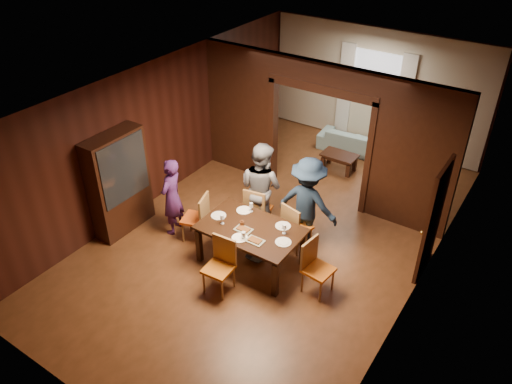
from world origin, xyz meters
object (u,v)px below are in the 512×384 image
Objects in this scene: chair_right at (319,269)px; chair_near at (218,267)px; person_purple at (172,197)px; hutch at (119,183)px; chair_far_r at (298,226)px; sofa at (357,142)px; chair_left at (195,217)px; person_grey at (261,187)px; coffee_table at (339,162)px; person_navy at (308,203)px; dining_table at (251,245)px; chair_far_l at (258,208)px.

chair_near is at bearing 129.65° from chair_right.
hutch is (-0.88, -0.44, 0.23)m from person_purple.
chair_far_r and chair_near have the same top height.
chair_left is at bearing 72.58° from sofa.
coffee_table is (0.29, 2.84, -0.71)m from person_grey.
person_purple is 2.52m from person_navy.
sofa is 0.92× the size of hutch.
chair_right is at bearing 158.12° from person_grey.
person_grey is 1.19m from dining_table.
dining_table is at bearing 74.76° from chair_far_r.
person_grey is 2.64m from hutch.
sofa is 4.87m from dining_table.
dining_table is at bearing 80.66° from person_purple.
chair_near is (1.70, -0.82, -0.29)m from person_purple.
chair_far_l is (-0.95, -0.16, -0.40)m from person_navy.
chair_far_l is at bearing 70.19° from chair_right.
person_purple is at bearing 25.83° from chair_far_l.
person_navy reaches higher than chair_right.
hutch is (-2.20, -1.46, 0.09)m from person_grey.
person_navy is at bearing 63.95° from dining_table.
person_purple is 1.94× the size of coffee_table.
person_purple is at bearing 35.32° from chair_far_r.
chair_left is at bearing 57.03° from person_grey.
person_purple is 1.60× the size of chair_right.
coffee_table is at bearing 86.90° from sofa.
chair_left is at bearing 28.47° from person_navy.
coffee_table is 5.04m from hutch.
coffee_table is at bearing 59.88° from hutch.
sofa is 1.91× the size of chair_left.
person_navy is 3.92m from sofa.
dining_table is at bearing 106.29° from chair_far_l.
chair_far_l reaches higher than dining_table.
sofa is at bearing 87.39° from chair_near.
chair_left is 0.48× the size of hutch.
chair_left is (-1.77, -1.06, -0.40)m from person_navy.
chair_left reaches higher than coffee_table.
person_grey reaches higher than chair_left.
chair_far_l is (1.32, 0.94, -0.29)m from person_purple.
chair_right reaches higher than sofa.
person_grey is at bearing 97.86° from chair_near.
person_grey reaches higher than coffee_table.
chair_right is at bearing -69.15° from coffee_table.
chair_far_r is 0.48× the size of hutch.
chair_far_r is at bearing 166.03° from chair_far_l.
chair_left is 1.22m from chair_far_l.
chair_left and chair_far_l have the same top height.
person_purple is 5.18m from sofa.
chair_right is at bearing 102.14° from sofa.
chair_near is at bearing 53.48° from person_purple.
sofa is 2.31× the size of coffee_table.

